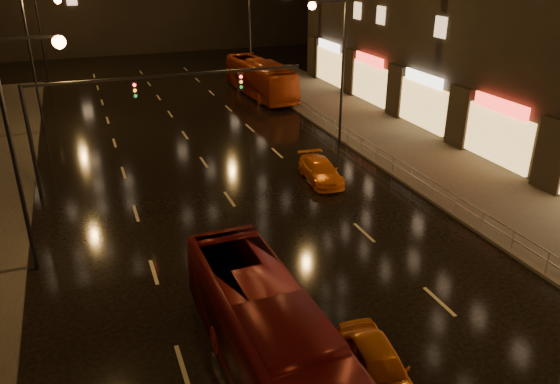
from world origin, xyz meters
The scene contains 8 objects.
ground centered at (0.00, 20.00, 0.00)m, with size 140.00×140.00×0.00m, color black.
sidewalk_right centered at (13.50, 15.00, 0.07)m, with size 7.00×70.00×0.15m, color #38332D.
traffic_signal centered at (-5.06, 20.00, 4.74)m, with size 15.31×0.32×6.20m.
railing_right centered at (10.20, 18.00, 0.90)m, with size 0.05×56.00×1.00m.
bus_red centered at (-2.50, 2.08, 1.57)m, with size 2.63×11.25×3.13m, color #620E0F.
bus_curb centered at (9.00, 37.35, 1.63)m, with size 2.74×11.69×3.26m, color #A23510.
taxi_near centered at (0.50, 1.00, 0.70)m, with size 1.65×4.10×1.40m, color #C45F12.
taxi_far centered at (5.72, 16.64, 0.62)m, with size 1.75×4.30×1.25m, color orange.
Camera 1 is at (-6.92, -10.22, 12.39)m, focal length 35.00 mm.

